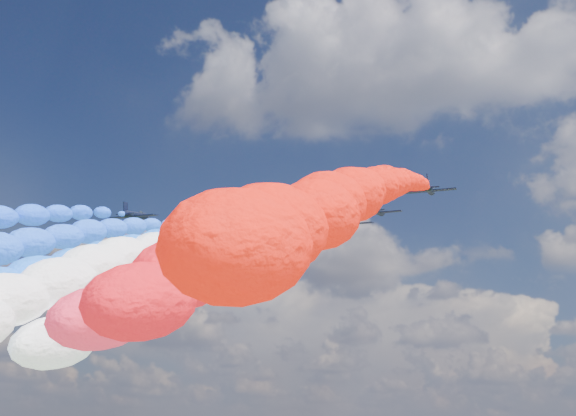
% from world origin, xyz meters
% --- Properties ---
extents(jet_0, '(10.00, 13.28, 5.47)m').
position_xyz_m(jet_0, '(-28.53, -6.71, 108.25)').
color(jet_0, black).
extents(jet_1, '(9.81, 13.15, 5.47)m').
position_xyz_m(jet_1, '(-20.40, 4.10, 108.25)').
color(jet_1, black).
extents(trail_1, '(6.41, 94.41, 38.89)m').
position_xyz_m(trail_1, '(-20.40, -45.06, 90.83)').
color(trail_1, blue).
extents(jet_2, '(9.62, 13.01, 5.47)m').
position_xyz_m(jet_2, '(-9.02, 11.78, 108.25)').
color(jet_2, black).
extents(trail_2, '(6.41, 94.41, 38.89)m').
position_xyz_m(trail_2, '(-9.02, -37.38, 90.83)').
color(trail_2, '#1B66FF').
extents(jet_3, '(10.11, 13.36, 5.47)m').
position_xyz_m(jet_3, '(-1.21, 10.21, 108.25)').
color(jet_3, black).
extents(trail_3, '(6.41, 94.41, 38.89)m').
position_xyz_m(trail_3, '(-1.21, -38.95, 90.83)').
color(trail_3, white).
extents(jet_4, '(9.77, 13.12, 5.47)m').
position_xyz_m(jet_4, '(-0.67, 23.54, 108.25)').
color(jet_4, black).
extents(trail_4, '(6.41, 94.41, 38.89)m').
position_xyz_m(trail_4, '(-0.67, -25.62, 90.83)').
color(trail_4, white).
extents(jet_5, '(9.59, 12.99, 5.47)m').
position_xyz_m(jet_5, '(11.20, 11.74, 108.25)').
color(jet_5, black).
extents(trail_5, '(6.41, 94.41, 38.89)m').
position_xyz_m(trail_5, '(11.20, -37.42, 90.83)').
color(trail_5, '#ED2743').
extents(jet_6, '(9.62, 13.01, 5.47)m').
position_xyz_m(jet_6, '(18.14, 5.57, 108.25)').
color(jet_6, black).
extents(trail_6, '(6.41, 94.41, 38.89)m').
position_xyz_m(trail_6, '(18.14, -43.59, 90.83)').
color(trail_6, red).
extents(jet_7, '(9.86, 13.18, 5.47)m').
position_xyz_m(jet_7, '(29.48, -4.78, 108.25)').
color(jet_7, black).
extents(trail_7, '(6.41, 94.41, 38.89)m').
position_xyz_m(trail_7, '(29.48, -53.94, 90.83)').
color(trail_7, red).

